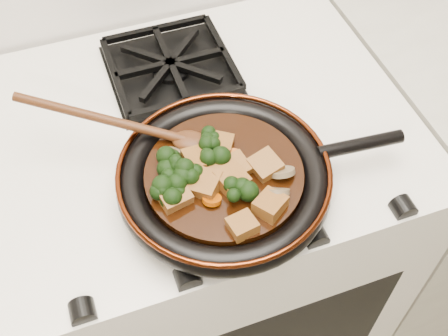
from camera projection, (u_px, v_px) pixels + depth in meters
name	position (u px, v px, depth m)	size (l,w,h in m)	color
stove	(202.00, 250.00, 1.34)	(0.76, 0.60, 0.90)	white
burner_grate_front	(221.00, 180.00, 0.89)	(0.23, 0.23, 0.03)	black
burner_grate_back	(171.00, 67.00, 1.05)	(0.23, 0.23, 0.03)	black
skillet	(225.00, 178.00, 0.86)	(0.45, 0.33, 0.05)	black
braising_sauce	(224.00, 176.00, 0.85)	(0.24, 0.24, 0.02)	black
tofu_cube_0	(236.00, 167.00, 0.84)	(0.04, 0.04, 0.02)	brown
tofu_cube_1	(198.00, 160.00, 0.85)	(0.04, 0.04, 0.02)	brown
tofu_cube_2	(231.00, 180.00, 0.82)	(0.04, 0.04, 0.02)	brown
tofu_cube_3	(176.00, 178.00, 0.83)	(0.04, 0.03, 0.02)	brown
tofu_cube_4	(174.00, 196.00, 0.81)	(0.04, 0.04, 0.02)	brown
tofu_cube_5	(205.00, 184.00, 0.82)	(0.04, 0.04, 0.02)	brown
tofu_cube_6	(265.00, 166.00, 0.84)	(0.04, 0.04, 0.02)	brown
tofu_cube_7	(220.00, 144.00, 0.87)	(0.04, 0.03, 0.02)	brown
tofu_cube_8	(218.00, 176.00, 0.83)	(0.04, 0.03, 0.02)	brown
tofu_cube_9	(270.00, 205.00, 0.80)	(0.04, 0.04, 0.02)	brown
tofu_cube_10	(242.00, 226.00, 0.78)	(0.04, 0.04, 0.02)	brown
broccoli_floret_0	(218.00, 160.00, 0.84)	(0.06, 0.06, 0.05)	black
broccoli_floret_1	(173.00, 169.00, 0.83)	(0.06, 0.06, 0.06)	black
broccoli_floret_2	(240.00, 191.00, 0.81)	(0.06, 0.06, 0.05)	black
broccoli_floret_3	(170.00, 197.00, 0.80)	(0.06, 0.06, 0.05)	black
broccoli_floret_4	(205.00, 142.00, 0.87)	(0.05, 0.05, 0.05)	black
broccoli_floret_5	(174.00, 193.00, 0.81)	(0.06, 0.06, 0.05)	black
broccoli_floret_6	(189.00, 179.00, 0.82)	(0.06, 0.06, 0.06)	black
broccoli_floret_7	(171.00, 163.00, 0.84)	(0.06, 0.06, 0.06)	black
carrot_coin_0	(233.00, 158.00, 0.85)	(0.03, 0.03, 0.01)	#A34204
carrot_coin_1	(212.00, 199.00, 0.81)	(0.03, 0.03, 0.01)	#A34204
carrot_coin_2	(188.00, 170.00, 0.84)	(0.03, 0.03, 0.01)	#A34204
carrot_coin_3	(212.00, 158.00, 0.85)	(0.03, 0.03, 0.01)	#A34204
carrot_coin_4	(209.00, 142.00, 0.87)	(0.03, 0.03, 0.01)	#A34204
mushroom_slice_0	(277.00, 191.00, 0.81)	(0.04, 0.04, 0.01)	brown
mushroom_slice_1	(282.00, 172.00, 0.83)	(0.04, 0.04, 0.01)	brown
mushroom_slice_2	(172.00, 152.00, 0.86)	(0.03, 0.03, 0.01)	brown
mushroom_slice_3	(169.00, 158.00, 0.85)	(0.04, 0.04, 0.01)	brown
wooden_spoon	(137.00, 127.00, 0.87)	(0.16, 0.10, 0.27)	#45220E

